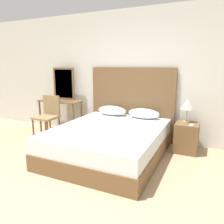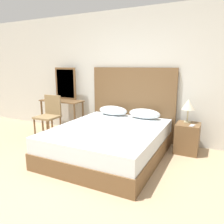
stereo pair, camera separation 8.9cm
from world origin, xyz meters
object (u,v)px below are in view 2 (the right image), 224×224
Objects in this scene: table_lamp at (188,105)px; chair at (50,113)px; phone_on_bed at (101,125)px; phone_on_nightstand at (192,125)px; vanity_desk at (62,106)px; nightstand at (187,138)px; bed at (109,142)px.

table_lamp reaches higher than chair.
phone_on_bed is 1.47m from chair.
phone_on_bed is at bearing -156.32° from phone_on_nightstand.
vanity_desk is (-1.48, 0.76, 0.09)m from phone_on_bed.
nightstand is 0.31m from phone_on_nightstand.
nightstand is 3.39× the size of phone_on_nightstand.
table_lamp is 0.39m from phone_on_nightstand.
bed is at bearing -25.24° from vanity_desk.
phone_on_nightstand is at bearing -54.73° from nightstand.
phone_on_nightstand is 2.94m from vanity_desk.
nightstand is at bearing 32.76° from bed.
phone_on_nightstand is at bearing 27.41° from bed.
chair is at bearing -173.27° from phone_on_nightstand.
chair is at bearing -169.05° from table_lamp.
nightstand is 2.88m from vanity_desk.
phone_on_bed is at bearing -148.19° from table_lamp.
phone_on_nightstand reaches higher than phone_on_bed.
vanity_desk reaches higher than phone_on_nightstand.
vanity_desk is 0.47m from chair.
chair is at bearing -170.90° from nightstand.
table_lamp is 0.46× the size of chair.
phone_on_bed is at bearing -151.51° from nightstand.
chair reaches higher than bed.
vanity_desk is at bearing 179.86° from nightstand.
chair is at bearing 168.28° from phone_on_bed.
phone_on_nightstand is at bearing -61.11° from table_lamp.
nightstand is at bearing -70.33° from table_lamp.
table_lamp is (-0.03, 0.09, 0.60)m from nightstand.
bed is at bearing -147.24° from nightstand.
bed is 1.43m from nightstand.
bed is at bearing -143.65° from table_lamp.
table_lamp reaches higher than bed.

